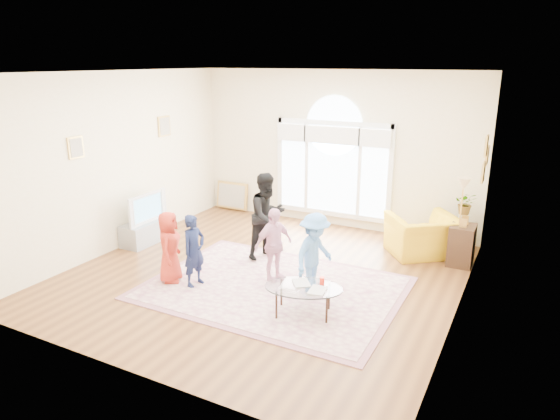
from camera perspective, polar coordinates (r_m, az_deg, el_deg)
The scene contains 18 objects.
ground at distance 8.23m, azimuth -1.95°, elevation -7.42°, with size 6.00×6.00×0.00m, color #573319.
room_shell at distance 10.22m, azimuth 5.87°, elevation 6.53°, with size 6.00×6.00×6.00m.
area_rug at distance 7.76m, azimuth -0.79°, elevation -8.87°, with size 3.60×2.60×0.02m, color beige.
rug_border at distance 7.76m, azimuth -0.79°, elevation -8.90°, with size 3.80×2.80×0.01m, color #99606C.
tv_console at distance 9.91m, azimuth -15.09°, elevation -2.42°, with size 0.45×1.00×0.42m, color gray.
television at distance 9.76m, azimuth -15.27°, elevation 0.31°, with size 0.16×0.98×0.56m.
coffee_table at distance 6.85m, azimuth 2.70°, elevation -8.93°, with size 1.22×0.96×0.54m.
armchair at distance 9.25m, azimuth 15.97°, elevation -2.84°, with size 1.12×0.98×0.73m, color yellow.
side_cabinet at distance 9.05m, azimuth 20.03°, elevation -3.78°, with size 0.40×0.50×0.70m, color black.
floor_lamp at distance 8.83m, azimuth 20.17°, elevation 2.05°, with size 0.28×0.28×1.51m.
plant_pedestal at distance 9.69m, azimuth 20.13°, elevation -2.44°, with size 0.20×0.20×0.70m, color white.
potted_plant at distance 9.54m, azimuth 20.46°, elevation 0.71°, with size 0.37×0.32×0.41m, color #33722D.
leaning_picture at distance 11.75m, azimuth -5.43°, elevation 0.03°, with size 0.80×0.05×0.62m, color tan.
child_red at distance 7.95m, azimuth -12.53°, elevation -4.12°, with size 0.55×0.36×1.13m, color #B72E1E.
child_navy at distance 7.74m, azimuth -9.80°, elevation -4.57°, with size 0.41×0.27×1.13m, color #12193A.
child_black at distance 8.64m, azimuth -1.44°, elevation -0.68°, with size 0.74×0.58×1.52m, color black.
child_pink at distance 7.78m, azimuth -0.74°, elevation -3.99°, with size 0.69×0.29×1.18m, color #EBA4BF.
child_blue at distance 7.37m, azimuth 3.96°, elevation -5.01°, with size 0.80×0.46×1.24m, color #5590DD.
Camera 1 is at (3.71, -6.52, 3.37)m, focal length 32.00 mm.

